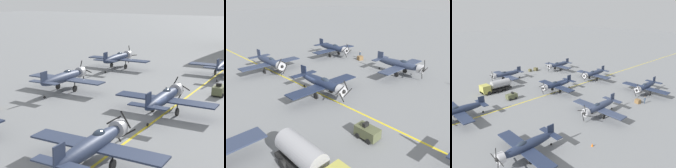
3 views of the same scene
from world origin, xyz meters
TOP-DOWN VIEW (x-y plane):
  - ground_plane at (0.00, 0.00)m, footprint 400.00×400.00m
  - taxiway_stripe at (0.00, 0.00)m, footprint 0.30×160.00m
  - airplane_mid_center at (0.01, 2.07)m, footprint 12.00×9.98m
  - airplane_near_left at (-16.76, -13.47)m, footprint 12.00×9.98m
  - airplane_mid_left at (-16.40, 5.22)m, footprint 12.00×9.98m
  - airplane_near_center at (0.19, -13.41)m, footprint 12.00×9.98m
  - fuel_tanker at (11.08, 13.76)m, footprint 2.68×8.00m
  - tow_tractor at (3.54, 13.53)m, footprint 1.57×2.60m
  - ground_crew_walking at (-19.78, -7.42)m, footprint 0.37×0.37m
  - supply_crate_by_tanker at (-18.64, -6.40)m, footprint 1.31×1.16m

SIDE VIEW (x-z plane):
  - ground_plane at x=0.00m, z-range 0.00..0.00m
  - taxiway_stripe at x=0.00m, z-range 0.00..0.01m
  - supply_crate_by_tanker at x=-18.64m, z-range 0.00..0.96m
  - tow_tractor at x=3.54m, z-range -0.11..1.69m
  - ground_crew_walking at x=-19.78m, z-range 0.08..1.76m
  - fuel_tanker at x=11.08m, z-range 0.02..3.00m
  - airplane_mid_center at x=0.01m, z-range 0.19..3.84m
  - airplane_near_left at x=-16.76m, z-range 0.18..3.84m
  - airplane_near_center at x=0.19m, z-range 0.19..3.84m
  - airplane_mid_left at x=-16.40m, z-range 0.14..3.89m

